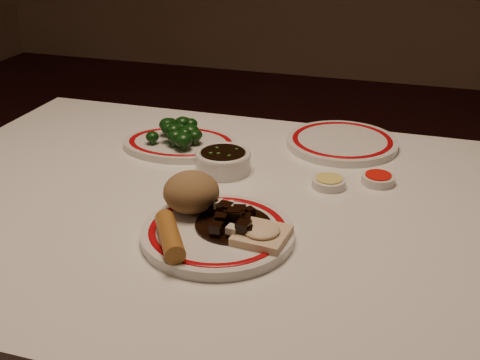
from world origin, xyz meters
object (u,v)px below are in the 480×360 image
main_plate (218,233)px  stirfry_heap (233,220)px  spring_roll (170,236)px  soy_bowl (223,162)px  rice_mound (191,192)px  broccoli_pile (179,131)px  broccoli_plate (181,144)px  dining_table (210,243)px  fried_wonton (262,233)px

main_plate → stirfry_heap: size_ratio=2.34×
spring_roll → stirfry_heap: 0.11m
main_plate → soy_bowl: 0.26m
rice_mound → stirfry_heap: size_ratio=0.76×
stirfry_heap → broccoli_pile: 0.39m
stirfry_heap → broccoli_plate: (-0.22, 0.32, -0.02)m
main_plate → spring_roll: (-0.05, -0.07, 0.02)m
dining_table → broccoli_pile: size_ratio=9.36×
rice_mound → broccoli_pile: bearing=116.1°
broccoli_pile → stirfry_heap: bearing=-55.0°
fried_wonton → broccoli_pile: broccoli_pile is taller
stirfry_heap → main_plate: bearing=-143.7°
rice_mound → soy_bowl: 0.20m
stirfry_heap → rice_mound: bearing=159.0°
rice_mound → spring_roll: rice_mound is taller
broccoli_pile → soy_bowl: bearing=-34.0°
fried_wonton → rice_mound: bearing=158.1°
dining_table → broccoli_pile: bearing=123.9°
broccoli_pile → main_plate: bearing=-58.8°
dining_table → broccoli_plate: (-0.14, 0.22, 0.10)m
broccoli_plate → spring_roll: bearing=-69.7°
fried_wonton → broccoli_plate: 0.44m
main_plate → broccoli_pile: 0.39m
rice_mound → soy_bowl: rice_mound is taller
spring_roll → broccoli_plate: size_ratio=0.42×
rice_mound → broccoli_plate: rice_mound is taller
dining_table → rice_mound: 0.16m
dining_table → fried_wonton: (0.14, -0.13, 0.12)m
fried_wonton → broccoli_pile: 0.44m
stirfry_heap → broccoli_pile: (-0.22, 0.32, 0.01)m
soy_bowl → spring_roll: bearing=-86.2°
dining_table → broccoli_plate: size_ratio=4.43×
broccoli_plate → broccoli_pile: broccoli_pile is taller
broccoli_pile → rice_mound: bearing=-63.9°
spring_roll → soy_bowl: (-0.02, 0.32, -0.01)m
spring_roll → stirfry_heap: bearing=16.0°
rice_mound → fried_wonton: rice_mound is taller
main_plate → stirfry_heap: stirfry_heap is taller
main_plate → broccoli_plate: bearing=121.0°
main_plate → soy_bowl: size_ratio=2.68×
broccoli_pile → dining_table: bearing=-56.1°
broccoli_plate → dining_table: bearing=-56.4°
main_plate → fried_wonton: 0.08m
dining_table → rice_mound: bearing=-91.7°
rice_mound → stirfry_heap: rice_mound is taller
main_plate → broccoli_plate: main_plate is taller
broccoli_pile → broccoli_plate: bearing=81.6°
spring_roll → broccoli_plate: bearing=78.7°
stirfry_heap → soy_bowl: (-0.10, 0.23, -0.01)m
dining_table → broccoli_plate: 0.28m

